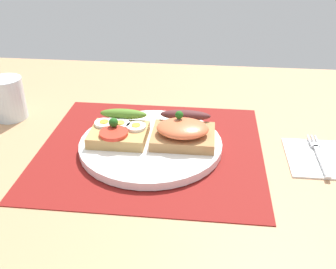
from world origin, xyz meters
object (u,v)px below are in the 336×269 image
fork (319,153)px  sandwich_salmon (183,130)px  napkin (324,157)px  drinking_glass (8,99)px  sandwich_egg_tomato (119,130)px  plate (151,145)px

fork → sandwich_salmon: bearing=178.8°
sandwich_salmon → fork: 23.11cm
fork → napkin: bearing=-22.4°
napkin → drinking_glass: size_ratio=1.48×
sandwich_salmon → drinking_glass: size_ratio=1.29×
fork → drinking_glass: bearing=171.5°
sandwich_egg_tomato → napkin: sandwich_egg_tomato is taller
sandwich_egg_tomato → fork: (34.06, -0.14, -2.37)cm
fork → drinking_glass: size_ratio=1.59×
plate → drinking_glass: drinking_glass is taller
fork → sandwich_egg_tomato: bearing=179.8°
sandwich_egg_tomato → drinking_glass: (-24.05, 8.54, 1.03)cm
sandwich_salmon → drinking_glass: 36.13cm
plate → drinking_glass: size_ratio=2.96×
sandwich_egg_tomato → napkin: size_ratio=0.79×
napkin → sandwich_salmon: bearing=178.0°
sandwich_salmon → fork: bearing=-1.2°
sandwich_egg_tomato → fork: bearing=-0.2°
plate → sandwich_salmon: 6.18cm
sandwich_salmon → fork: sandwich_salmon is taller
fork → drinking_glass: (-58.12, 8.68, 3.40)cm
sandwich_salmon → drinking_glass: drinking_glass is taller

